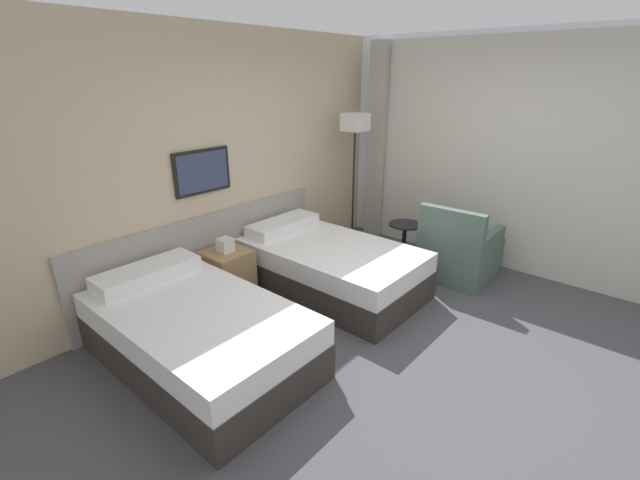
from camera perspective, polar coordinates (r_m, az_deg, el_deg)
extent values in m
plane|color=#47474C|center=(3.97, 12.45, -13.57)|extent=(16.00, 16.00, 0.00)
cube|color=#C6B28E|center=(4.82, -10.82, 10.36)|extent=(10.00, 0.06, 2.70)
cube|color=gray|center=(4.75, -14.38, -1.66)|extent=(2.98, 0.04, 0.87)
cube|color=black|center=(4.49, -15.43, 8.80)|extent=(0.64, 0.03, 0.44)
cube|color=#333D56|center=(4.48, -15.31, 8.78)|extent=(0.58, 0.01, 0.38)
cube|color=white|center=(5.42, 26.59, 9.71)|extent=(0.06, 4.74, 2.70)
cube|color=beige|center=(5.38, 26.41, 9.34)|extent=(0.03, 4.36, 2.64)
cube|color=#A8A393|center=(6.12, 7.45, 12.55)|extent=(0.10, 0.24, 2.64)
cube|color=#332D28|center=(3.74, -15.62, -13.42)|extent=(1.13, 1.93, 0.31)
cube|color=white|center=(3.60, -16.03, -10.01)|extent=(1.11, 1.91, 0.21)
cube|color=white|center=(4.10, -22.04, -4.10)|extent=(0.90, 0.34, 0.13)
cube|color=#332D28|center=(4.72, 1.53, -4.86)|extent=(1.13, 1.93, 0.31)
cube|color=white|center=(4.61, 1.56, -1.96)|extent=(1.11, 1.91, 0.21)
cube|color=white|center=(5.01, -4.93, 1.99)|extent=(0.90, 0.34, 0.13)
cube|color=#9E7A51|center=(4.61, -12.17, -4.51)|extent=(0.43, 0.44, 0.53)
cube|color=silver|center=(4.48, -12.49, -0.66)|extent=(0.14, 0.14, 0.14)
cylinder|color=black|center=(5.97, 4.24, -0.62)|extent=(0.24, 0.24, 0.02)
cylinder|color=black|center=(5.73, 4.45, 6.64)|extent=(0.02, 0.02, 1.54)
cube|color=silver|center=(5.57, 4.72, 15.41)|extent=(0.28, 0.28, 0.22)
cylinder|color=black|center=(5.38, 10.86, -3.54)|extent=(0.25, 0.25, 0.01)
cylinder|color=black|center=(5.27, 11.07, -0.81)|extent=(0.05, 0.05, 0.54)
cylinder|color=black|center=(5.18, 11.29, 2.05)|extent=(0.39, 0.39, 0.02)
cube|color=#4C6056|center=(5.29, 18.09, -2.30)|extent=(0.84, 0.75, 0.43)
cube|color=#4C6056|center=(4.81, 17.04, 1.24)|extent=(0.11, 0.73, 0.47)
cube|color=#4C6056|center=(5.08, 21.79, -0.04)|extent=(0.70, 0.10, 0.18)
cube|color=#4C6056|center=(5.29, 15.27, 1.57)|extent=(0.70, 0.10, 0.18)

